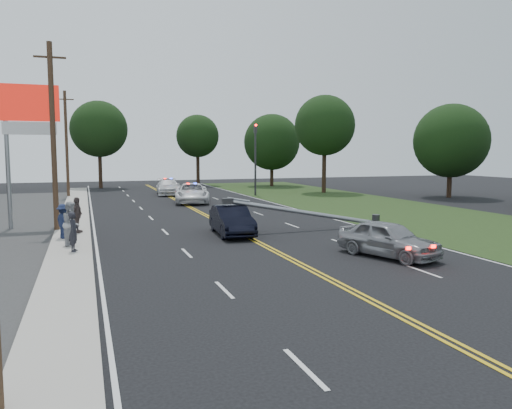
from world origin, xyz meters
name	(u,v)px	position (x,y,z in m)	size (l,w,h in m)	color
ground	(306,267)	(0.00, 0.00, 0.00)	(120.00, 120.00, 0.00)	black
sidewalk	(72,236)	(-8.40, 10.00, 0.06)	(1.80, 70.00, 0.12)	#ACA69B
grass_verge	(431,218)	(13.50, 10.00, 0.01)	(12.00, 80.00, 0.01)	#213414
centerline_yellow	(231,228)	(0.00, 10.00, 0.01)	(0.36, 80.00, 0.00)	gold
pylon_sign	(29,121)	(-10.50, 14.00, 6.00)	(3.20, 0.35, 8.00)	gray
traffic_signal	(255,153)	(8.30, 30.00, 4.21)	(0.28, 0.41, 7.05)	#2D2D30
fallen_streetlight	(314,213)	(4.19, 8.00, 0.92)	(9.36, 0.44, 1.91)	#2D2D30
utility_pole_mid	(53,137)	(-9.20, 12.00, 5.08)	(1.60, 0.28, 10.00)	#382619
utility_pole_far	(67,144)	(-9.20, 34.00, 5.08)	(1.60, 0.28, 10.00)	#382619
tree_6	(99,129)	(-5.90, 45.39, 6.98)	(6.62, 6.62, 10.30)	black
tree_7	(198,136)	(6.11, 46.37, 6.30)	(5.42, 5.42, 9.03)	black
tree_8	(272,142)	(14.75, 42.40, 5.53)	(7.03, 7.03, 9.05)	black
tree_9	(325,126)	(16.25, 30.83, 7.05)	(6.31, 6.31, 10.22)	black
tree_13	(451,141)	(24.91, 21.88, 5.33)	(6.90, 6.90, 8.79)	black
crashed_sedan	(232,220)	(-0.56, 7.94, 0.76)	(1.61, 4.61, 1.52)	black
waiting_sedan	(388,239)	(3.96, 0.58, 0.75)	(1.76, 4.38, 1.49)	gray
emergency_a	(192,193)	(0.85, 24.90, 0.83)	(2.75, 5.96, 1.66)	silver
emergency_b	(168,187)	(0.23, 33.55, 0.79)	(2.22, 5.47, 1.59)	silver
bystander_a	(74,232)	(-8.21, 5.35, 0.96)	(0.61, 0.40, 1.68)	#232229
bystander_b	(71,223)	(-8.33, 6.91, 1.11)	(0.96, 0.75, 1.97)	#ABABB0
bystander_c	(63,221)	(-8.74, 8.89, 0.96)	(1.08, 0.62, 1.68)	#1C2546
bystander_d	(77,215)	(-8.14, 10.48, 1.05)	(1.09, 0.45, 1.85)	#534542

